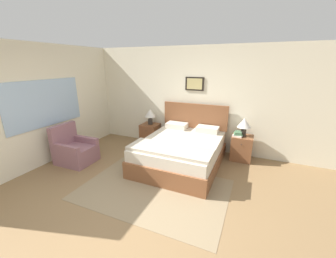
{
  "coord_description": "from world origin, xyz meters",
  "views": [
    {
      "loc": [
        1.66,
        -2.07,
        2.19
      ],
      "look_at": [
        0.04,
        1.64,
        0.89
      ],
      "focal_mm": 22.0,
      "sensor_mm": 36.0,
      "label": 1
    }
  ],
  "objects": [
    {
      "name": "ground_plane",
      "position": [
        0.0,
        0.0,
        0.0
      ],
      "size": [
        16.0,
        16.0,
        0.0
      ],
      "primitive_type": "plane",
      "color": "olive"
    },
    {
      "name": "wall_back",
      "position": [
        0.0,
        3.0,
        1.3
      ],
      "size": [
        7.57,
        0.09,
        2.6
      ],
      "color": "beige",
      "rests_on": "ground_plane"
    },
    {
      "name": "wall_left",
      "position": [
        -2.61,
        1.46,
        1.3
      ],
      "size": [
        0.08,
        5.37,
        2.6
      ],
      "color": "beige",
      "rests_on": "ground_plane"
    },
    {
      "name": "area_rug_main",
      "position": [
        0.13,
        0.78,
        0.0
      ],
      "size": [
        2.59,
        1.76,
        0.01
      ],
      "color": "#897556",
      "rests_on": "ground_plane"
    },
    {
      "name": "bed",
      "position": [
        0.24,
        1.91,
        0.32
      ],
      "size": [
        1.66,
        2.05,
        1.22
      ],
      "color": "brown",
      "rests_on": "ground_plane"
    },
    {
      "name": "armchair",
      "position": [
        -2.05,
        1.05,
        0.28
      ],
      "size": [
        0.79,
        0.69,
        0.87
      ],
      "rotation": [
        0.0,
        0.0,
        -1.55
      ],
      "color": "#8E606B",
      "rests_on": "ground_plane"
    },
    {
      "name": "nightstand_near_window",
      "position": [
        -0.97,
        2.71,
        0.29
      ],
      "size": [
        0.47,
        0.45,
        0.58
      ],
      "color": "brown",
      "rests_on": "ground_plane"
    },
    {
      "name": "nightstand_by_door",
      "position": [
        1.45,
        2.71,
        0.29
      ],
      "size": [
        0.47,
        0.45,
        0.58
      ],
      "color": "brown",
      "rests_on": "ground_plane"
    },
    {
      "name": "table_lamp_near_window",
      "position": [
        -0.96,
        2.71,
        0.87
      ],
      "size": [
        0.3,
        0.3,
        0.42
      ],
      "color": "#2D2823",
      "rests_on": "nightstand_near_window"
    },
    {
      "name": "table_lamp_by_door",
      "position": [
        1.45,
        2.71,
        0.87
      ],
      "size": [
        0.3,
        0.3,
        0.42
      ],
      "color": "#2D2823",
      "rests_on": "nightstand_by_door"
    },
    {
      "name": "book_thick_bottom",
      "position": [
        1.35,
        2.67,
        0.61
      ],
      "size": [
        0.24,
        0.27,
        0.04
      ],
      "rotation": [
        0.0,
        0.0,
        -0.14
      ],
      "color": "silver",
      "rests_on": "nightstand_by_door"
    },
    {
      "name": "book_hardcover_middle",
      "position": [
        1.35,
        2.67,
        0.64
      ],
      "size": [
        0.22,
        0.24,
        0.02
      ],
      "rotation": [
        0.0,
        0.0,
        0.11
      ],
      "color": "#4C7551",
      "rests_on": "book_thick_bottom"
    },
    {
      "name": "book_novel_upper",
      "position": [
        1.35,
        2.67,
        0.67
      ],
      "size": [
        0.16,
        0.22,
        0.04
      ],
      "rotation": [
        0.0,
        0.0,
        0.1
      ],
      "color": "#4C7551",
      "rests_on": "book_hardcover_middle"
    }
  ]
}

